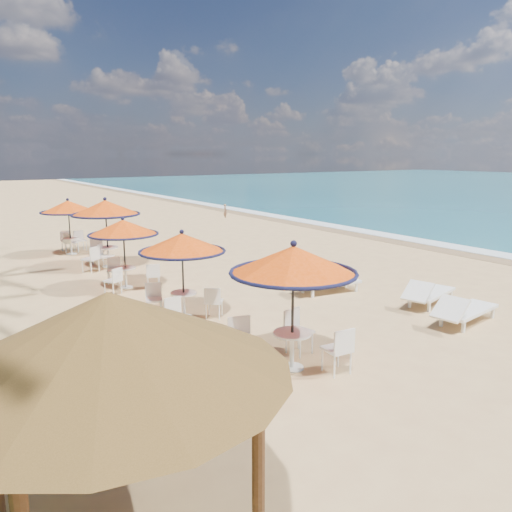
% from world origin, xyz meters
% --- Properties ---
extents(ground, '(160.00, 160.00, 0.00)m').
position_xyz_m(ground, '(0.00, 0.00, 0.00)').
color(ground, tan).
rests_on(ground, ground).
extents(foam_strip, '(1.20, 140.00, 0.04)m').
position_xyz_m(foam_strip, '(9.30, 10.00, 0.00)').
color(foam_strip, white).
rests_on(foam_strip, ground).
extents(wetsand_band, '(1.40, 140.00, 0.02)m').
position_xyz_m(wetsand_band, '(8.40, 10.00, 0.00)').
color(wetsand_band, olive).
rests_on(wetsand_band, ground).
extents(station_0, '(2.43, 2.43, 2.53)m').
position_xyz_m(station_0, '(-4.62, -0.20, 1.85)').
color(station_0, black).
rests_on(station_0, ground).
extents(station_1, '(2.17, 2.17, 2.27)m').
position_xyz_m(station_1, '(-5.05, 3.73, 1.66)').
color(station_1, black).
rests_on(station_1, ground).
extents(station_2, '(2.14, 2.17, 2.23)m').
position_xyz_m(station_2, '(-5.26, 7.36, 1.63)').
color(station_2, black).
rests_on(station_2, ground).
extents(station_3, '(2.47, 2.54, 2.57)m').
position_xyz_m(station_3, '(-4.84, 10.59, 1.88)').
color(station_3, black).
rests_on(station_3, ground).
extents(station_4, '(2.24, 2.24, 2.33)m').
position_xyz_m(station_4, '(-5.28, 13.90, 1.71)').
color(station_4, black).
rests_on(station_4, ground).
extents(lounger_near, '(2.28, 0.99, 0.79)m').
position_xyz_m(lounger_near, '(0.41, -0.55, 0.37)').
color(lounger_near, white).
rests_on(lounger_near, ground).
extents(lounger_mid, '(2.24, 1.18, 0.77)m').
position_xyz_m(lounger_mid, '(1.00, 0.95, 0.36)').
color(lounger_mid, white).
rests_on(lounger_mid, ground).
extents(lounger_far, '(2.26, 1.00, 0.78)m').
position_xyz_m(lounger_far, '(-0.58, 3.46, 0.37)').
color(lounger_far, white).
rests_on(lounger_far, ground).
extents(palapa, '(3.64, 3.64, 2.78)m').
position_xyz_m(palapa, '(-8.88, -2.71, 2.33)').
color(palapa, brown).
rests_on(palapa, ground).
extents(person, '(0.31, 0.40, 0.97)m').
position_xyz_m(person, '(6.10, 20.63, 0.48)').
color(person, '#8B6147').
rests_on(person, ground).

